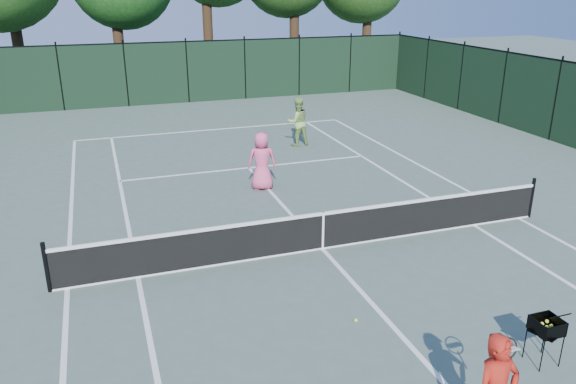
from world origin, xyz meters
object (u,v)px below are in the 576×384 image
object	(u,v)px
player_pink	(262,161)
player_green	(297,122)
ball_hopper	(547,326)
loose_ball_midcourt	(356,320)

from	to	relation	value
player_pink	player_green	size ratio (longest dim) A/B	0.95
ball_hopper	loose_ball_midcourt	size ratio (longest dim) A/B	11.77
player_pink	ball_hopper	xyz separation A→B (m)	(1.91, -9.25, -0.19)
player_pink	loose_ball_midcourt	size ratio (longest dim) A/B	25.33
player_pink	loose_ball_midcourt	distance (m)	7.31
player_green	ball_hopper	xyz separation A→B (m)	(-0.70, -13.40, -0.23)
player_green	loose_ball_midcourt	size ratio (longest dim) A/B	26.54
player_green	loose_ball_midcourt	distance (m)	11.83
loose_ball_midcourt	player_green	bearing A→B (deg)	75.20
player_pink	ball_hopper	bearing A→B (deg)	116.43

